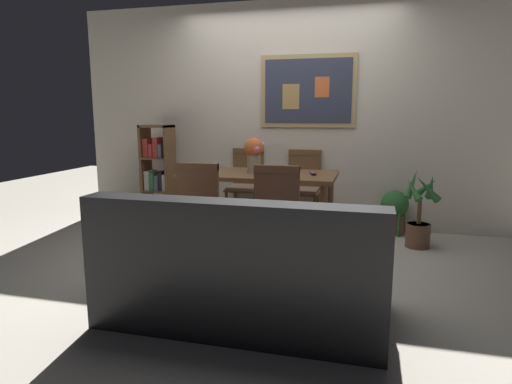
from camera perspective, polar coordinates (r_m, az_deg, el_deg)
name	(u,v)px	position (r m, az deg, el deg)	size (l,w,h in m)	color
ground_plane	(260,258)	(4.14, 0.51, -8.54)	(12.00, 12.00, 0.00)	beige
wall_back_with_painting	(289,115)	(5.27, 4.30, 9.89)	(5.20, 0.14, 2.60)	beige
dining_table	(259,182)	(4.48, 0.44, 1.24)	(1.54, 0.81, 0.73)	brown
dining_chair_far_left	(246,180)	(5.29, -1.28, 1.56)	(0.40, 0.41, 0.91)	brown
dining_chair_near_right	(279,208)	(3.75, 2.98, -2.03)	(0.40, 0.41, 0.91)	brown
dining_chair_near_left	(202,204)	(3.94, -6.99, -1.51)	(0.40, 0.41, 0.91)	brown
dining_chair_far_right	(303,183)	(5.13, 6.12, 1.23)	(0.40, 0.41, 0.91)	brown
leather_couch	(241,275)	(2.87, -1.94, -10.65)	(1.80, 0.84, 0.84)	black
bookshelf	(158,178)	(5.50, -12.60, 1.84)	(0.36, 0.28, 1.19)	brown
potted_ivy	(394,210)	(5.10, 17.52, -2.24)	(0.30, 0.30, 0.50)	brown
potted_palm	(419,217)	(4.67, 20.43, -3.02)	(0.37, 0.40, 0.78)	brown
flower_vase	(254,152)	(4.51, -0.27, 5.20)	(0.20, 0.21, 0.35)	tan
tv_remote	(313,174)	(4.38, 7.37, 2.40)	(0.09, 0.16, 0.02)	black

